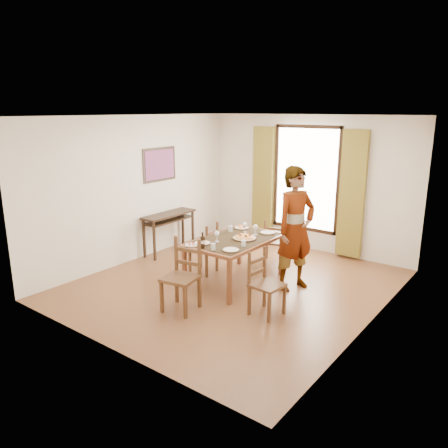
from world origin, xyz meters
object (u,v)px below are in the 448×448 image
Objects in this scene: dining_table at (235,242)px; pasta_platter at (245,236)px; console_table at (169,219)px; man at (296,229)px.

pasta_platter is (0.14, 0.07, 0.12)m from dining_table.
console_table is 2.04m from dining_table.
pasta_platter is at bearing 26.33° from dining_table.
console_table is at bearing 168.78° from pasta_platter.
man is at bearing -2.05° from console_table.
dining_table is 4.06× the size of pasta_platter.
console_table is 0.61× the size of man.
pasta_platter reaches higher than dining_table.
man is at bearing 22.95° from pasta_platter.
console_table is 3.00× the size of pasta_platter.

